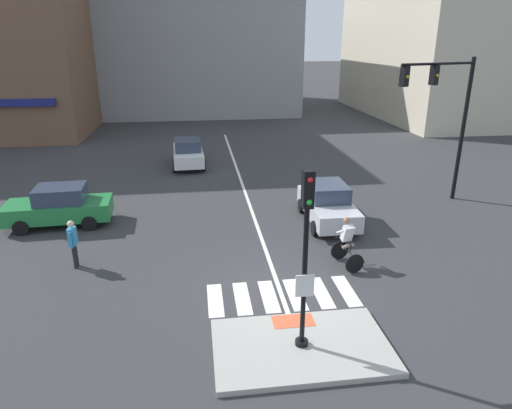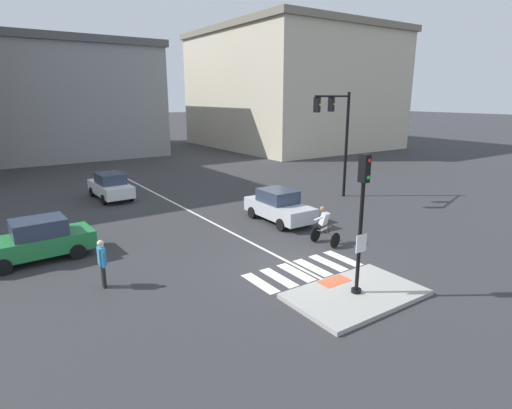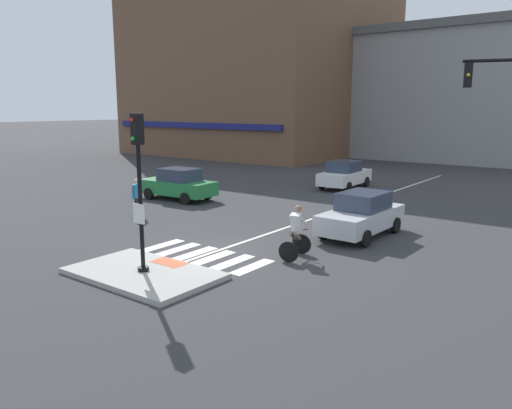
% 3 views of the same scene
% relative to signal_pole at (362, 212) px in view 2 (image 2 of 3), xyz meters
% --- Properties ---
extents(ground_plane, '(300.00, 300.00, 0.00)m').
position_rel_signal_pole_xyz_m(ground_plane, '(0.00, 2.89, -2.82)').
color(ground_plane, '#333335').
extents(traffic_island, '(4.32, 2.67, 0.15)m').
position_rel_signal_pole_xyz_m(traffic_island, '(0.00, 0.01, -2.74)').
color(traffic_island, '#A3A099').
rests_on(traffic_island, ground).
extents(tactile_pad_front, '(1.10, 0.60, 0.01)m').
position_rel_signal_pole_xyz_m(tactile_pad_front, '(0.00, 0.99, -2.66)').
color(tactile_pad_front, '#DB5B38').
rests_on(tactile_pad_front, traffic_island).
extents(signal_pole, '(0.44, 0.38, 4.43)m').
position_rel_signal_pole_xyz_m(signal_pole, '(0.00, 0.00, 0.00)').
color(signal_pole, black).
rests_on(signal_pole, traffic_island).
extents(crosswalk_stripe_a, '(0.44, 1.80, 0.01)m').
position_rel_signal_pole_xyz_m(crosswalk_stripe_a, '(-1.99, 2.54, -2.81)').
color(crosswalk_stripe_a, silver).
rests_on(crosswalk_stripe_a, ground).
extents(crosswalk_stripe_b, '(0.44, 1.80, 0.01)m').
position_rel_signal_pole_xyz_m(crosswalk_stripe_b, '(-1.19, 2.54, -2.81)').
color(crosswalk_stripe_b, silver).
rests_on(crosswalk_stripe_b, ground).
extents(crosswalk_stripe_c, '(0.44, 1.80, 0.01)m').
position_rel_signal_pole_xyz_m(crosswalk_stripe_c, '(-0.40, 2.54, -2.81)').
color(crosswalk_stripe_c, silver).
rests_on(crosswalk_stripe_c, ground).
extents(crosswalk_stripe_d, '(0.44, 1.80, 0.01)m').
position_rel_signal_pole_xyz_m(crosswalk_stripe_d, '(0.40, 2.54, -2.81)').
color(crosswalk_stripe_d, silver).
rests_on(crosswalk_stripe_d, ground).
extents(crosswalk_stripe_e, '(0.44, 1.80, 0.01)m').
position_rel_signal_pole_xyz_m(crosswalk_stripe_e, '(1.19, 2.54, -2.81)').
color(crosswalk_stripe_e, silver).
rests_on(crosswalk_stripe_e, ground).
extents(crosswalk_stripe_f, '(0.44, 1.80, 0.01)m').
position_rel_signal_pole_xyz_m(crosswalk_stripe_f, '(1.99, 2.54, -2.81)').
color(crosswalk_stripe_f, silver).
rests_on(crosswalk_stripe_f, ground).
extents(lane_centre_line, '(0.14, 28.00, 0.01)m').
position_rel_signal_pole_xyz_m(lane_centre_line, '(-0.01, 12.89, -2.81)').
color(lane_centre_line, silver).
rests_on(lane_centre_line, ground).
extents(traffic_light_mast, '(3.94, 1.49, 6.47)m').
position_rel_signal_pole_xyz_m(traffic_light_mast, '(8.55, 9.66, 1.64)').
color(traffic_light_mast, black).
rests_on(traffic_light_mast, ground).
extents(building_corner_right, '(20.02, 22.49, 14.14)m').
position_rel_signal_pole_xyz_m(building_corner_right, '(24.92, 34.54, 4.27)').
color(building_corner_right, beige).
rests_on(building_corner_right, ground).
extents(building_far_block, '(19.56, 19.50, 11.77)m').
position_rel_signal_pole_xyz_m(building_far_block, '(-1.52, 43.43, 3.09)').
color(building_far_block, gray).
rests_on(building_far_block, ground).
extents(car_silver_eastbound_mid, '(1.91, 4.13, 1.64)m').
position_rel_signal_pole_xyz_m(car_silver_eastbound_mid, '(2.93, 7.97, -2.01)').
color(car_silver_eastbound_mid, silver).
rests_on(car_silver_eastbound_mid, ground).
extents(car_green_cross_left, '(4.18, 2.00, 1.64)m').
position_rel_signal_pole_xyz_m(car_green_cross_left, '(-7.95, 9.13, -2.01)').
color(car_green_cross_left, '#237A3D').
rests_on(car_green_cross_left, ground).
extents(car_white_westbound_distant, '(1.96, 4.16, 1.64)m').
position_rel_signal_pole_xyz_m(car_white_westbound_distant, '(-2.82, 17.72, -2.01)').
color(car_white_westbound_distant, white).
rests_on(car_white_westbound_distant, ground).
extents(cyclist, '(0.83, 1.18, 1.68)m').
position_rel_signal_pole_xyz_m(cyclist, '(2.49, 4.16, -1.95)').
color(cyclist, black).
rests_on(cyclist, ground).
extents(pedestrian_at_curb_left, '(0.24, 0.55, 1.67)m').
position_rel_signal_pole_xyz_m(pedestrian_at_curb_left, '(-6.48, 5.22, -1.84)').
color(pedestrian_at_curb_left, black).
rests_on(pedestrian_at_curb_left, ground).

